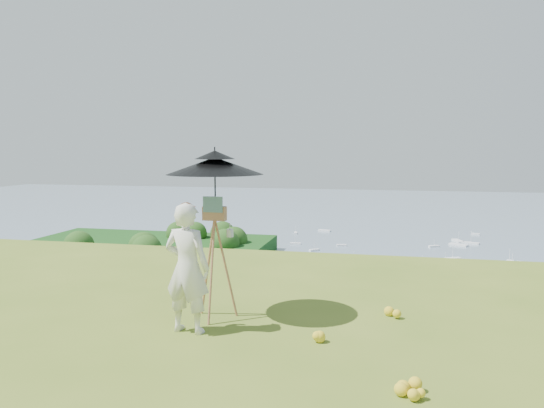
# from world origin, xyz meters

# --- Properties ---
(shoreline_tier) EXTENTS (170.00, 28.00, 8.00)m
(shoreline_tier) POSITION_xyz_m (0.00, 75.00, -36.00)
(shoreline_tier) COLOR #736B5C
(shoreline_tier) RESTS_ON bay_water
(bay_water) EXTENTS (700.00, 700.00, 0.00)m
(bay_water) POSITION_xyz_m (0.00, 240.00, -34.00)
(bay_water) COLOR slate
(bay_water) RESTS_ON ground
(peninsula) EXTENTS (90.00, 60.00, 12.00)m
(peninsula) POSITION_xyz_m (-75.00, 155.00, -29.00)
(peninsula) COLOR #123D10
(peninsula) RESTS_ON bay_water
(slope_trees) EXTENTS (110.00, 50.00, 6.00)m
(slope_trees) POSITION_xyz_m (0.00, 35.00, -15.00)
(slope_trees) COLOR #1C4715
(slope_trees) RESTS_ON forest_slope
(harbor_town) EXTENTS (110.00, 22.00, 5.00)m
(harbor_town) POSITION_xyz_m (0.00, 75.00, -29.50)
(harbor_town) COLOR silver
(harbor_town) RESTS_ON shoreline_tier
(moored_boats) EXTENTS (140.00, 140.00, 0.70)m
(moored_boats) POSITION_xyz_m (-12.50, 161.00, -33.65)
(moored_boats) COLOR white
(moored_boats) RESTS_ON bay_water
(wildflowers) EXTENTS (10.00, 10.50, 0.12)m
(wildflowers) POSITION_xyz_m (0.00, 0.25, 0.06)
(wildflowers) COLOR yellow
(wildflowers) RESTS_ON ground
(painter) EXTENTS (0.63, 0.46, 1.61)m
(painter) POSITION_xyz_m (1.51, 1.68, 0.81)
(painter) COLOR white
(painter) RESTS_ON ground
(field_easel) EXTENTS (0.65, 0.65, 1.64)m
(field_easel) POSITION_xyz_m (1.67, 2.27, 0.82)
(field_easel) COLOR #9B6141
(field_easel) RESTS_ON ground
(sun_umbrella) EXTENTS (1.29, 1.29, 0.93)m
(sun_umbrella) POSITION_xyz_m (1.67, 2.30, 1.82)
(sun_umbrella) COLOR black
(sun_umbrella) RESTS_ON field_easel
(painter_cap) EXTENTS (0.23, 0.25, 0.10)m
(painter_cap) POSITION_xyz_m (1.51, 1.68, 1.57)
(painter_cap) COLOR #C46B6B
(painter_cap) RESTS_ON painter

